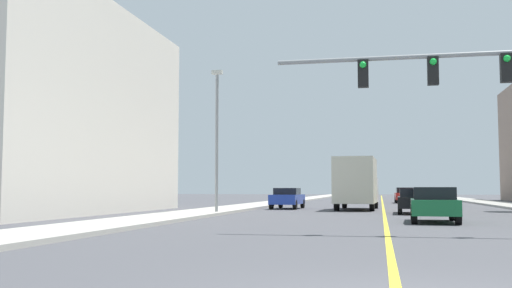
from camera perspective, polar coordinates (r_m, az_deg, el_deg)
The scene contains 11 objects.
ground at distance 49.10m, azimuth 12.22°, elevation -5.83°, with size 192.00×192.00×0.00m, color #47474C.
sidewalk_left at distance 49.97m, azimuth 1.23°, elevation -5.82°, with size 2.98×168.00×0.15m, color #B2ADA3.
sidewalk_right at distance 50.04m, azimuth 23.19°, elevation -5.46°, with size 2.98×168.00×0.15m, color #9E9B93.
lane_marking_center at distance 49.10m, azimuth 12.22°, elevation -5.83°, with size 0.16×144.00×0.01m, color yellow.
building_left_near at distance 35.55m, azimuth -22.25°, elevation 2.97°, with size 12.25×19.48×11.35m, color silver.
street_lamp at distance 30.66m, azimuth -3.82°, elevation 1.14°, with size 0.56×0.28×7.39m.
car_red at distance 56.90m, azimuth 14.26°, elevation -4.82°, with size 1.85×3.90×1.45m.
car_blue at distance 39.32m, azimuth 3.07°, elevation -5.25°, with size 1.86×4.27×1.38m.
car_black at distance 32.69m, azimuth 15.32°, elevation -5.31°, with size 2.07×4.63×1.32m.
car_green at distance 24.36m, azimuth 16.91°, elevation -5.61°, with size 1.93×4.22×1.39m.
delivery_truck at distance 37.74m, azimuth 9.74°, elevation -3.74°, with size 2.67×7.25×3.24m.
Camera 1 is at (-0.18, -7.08, 1.32)m, focal length 41.16 mm.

